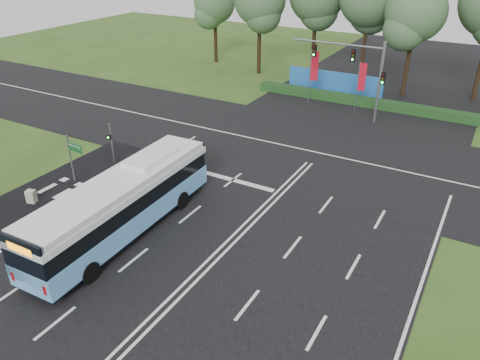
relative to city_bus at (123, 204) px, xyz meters
name	(u,v)px	position (x,y,z in m)	size (l,w,h in m)	color
ground	(239,231)	(5.32, 3.26, -1.84)	(120.00, 120.00, 0.00)	#31531B
road_main	(239,230)	(5.32, 3.26, -1.82)	(20.00, 120.00, 0.04)	black
road_cross	(317,153)	(5.32, 15.26, -1.82)	(120.00, 14.00, 0.05)	black
bike_path	(42,198)	(-7.18, 0.26, -1.81)	(5.00, 18.00, 0.06)	black
kerb_strip	(69,208)	(-4.78, 0.26, -1.78)	(0.25, 18.00, 0.12)	gray
city_bus	(123,204)	(0.00, 0.00, 0.00)	(3.03, 12.81, 3.66)	#60A1DE
pedestrian_signal	(111,142)	(-6.86, 6.36, -0.20)	(0.27, 0.40, 3.01)	gray
street_sign	(73,154)	(-6.71, 2.80, 0.35)	(1.33, 0.18, 3.42)	gray
utility_cabinet	(31,197)	(-7.24, -0.40, -1.40)	(0.53, 0.44, 0.88)	#BCB297
banner_flag_left	(313,69)	(0.49, 26.00, 1.48)	(0.71, 0.34, 5.13)	gray
banner_flag_mid	(361,80)	(5.22, 25.67, 1.20)	(0.69, 0.10, 4.68)	gray
traffic_light_gantry	(360,67)	(5.53, 23.76, 2.82)	(8.41, 0.28, 7.00)	gray
hedge	(365,102)	(5.32, 27.76, -1.44)	(22.00, 1.20, 0.80)	#153C19
blue_hoarding	(335,83)	(1.32, 30.26, -0.74)	(10.00, 0.30, 2.20)	blue
eucalyptus_row	(412,5)	(6.99, 34.43, 6.74)	(49.28, 9.71, 12.48)	black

